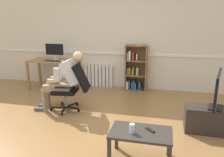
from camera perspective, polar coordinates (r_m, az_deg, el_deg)
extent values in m
plane|color=olive|center=(3.95, -5.11, -12.85)|extent=(18.00, 18.00, 0.00)
cube|color=beige|center=(6.09, 2.60, 10.25)|extent=(12.00, 0.10, 2.70)
cube|color=white|center=(6.07, 2.44, 6.16)|extent=(12.00, 0.03, 0.05)
cube|color=#9E7547|center=(6.43, -20.23, 0.64)|extent=(0.06, 0.06, 0.72)
cube|color=#9E7547|center=(5.84, -9.91, -0.02)|extent=(0.06, 0.06, 0.72)
cube|color=#9E7547|center=(6.35, -7.89, 1.26)|extent=(0.06, 0.06, 0.72)
cube|color=#9E7547|center=(6.90, -17.63, 1.78)|extent=(0.06, 0.06, 0.72)
cube|color=#9E7547|center=(6.28, -14.31, 4.31)|extent=(1.33, 0.66, 0.04)
cube|color=silver|center=(6.32, -14.06, 4.62)|extent=(0.18, 0.14, 0.01)
cube|color=silver|center=(6.33, -14.01, 5.15)|extent=(0.04, 0.02, 0.10)
cube|color=silver|center=(6.30, -14.13, 7.08)|extent=(0.55, 0.02, 0.33)
cube|color=black|center=(6.29, -14.19, 7.06)|extent=(0.51, 0.00, 0.30)
cube|color=black|center=(6.13, -14.62, 4.32)|extent=(0.41, 0.12, 0.02)
cube|color=white|center=(6.03, -12.23, 4.34)|extent=(0.06, 0.10, 0.03)
cube|color=brown|center=(5.95, 3.54, 2.74)|extent=(0.03, 0.28, 1.18)
cube|color=brown|center=(5.88, 8.55, 2.47)|extent=(0.03, 0.28, 1.18)
cube|color=brown|center=(6.04, 6.20, 2.88)|extent=(0.52, 0.02, 1.18)
cube|color=brown|center=(6.06, 5.88, -2.74)|extent=(0.49, 0.28, 0.03)
cube|color=brown|center=(5.95, 5.98, 0.80)|extent=(0.49, 0.28, 0.03)
cube|color=brown|center=(5.87, 6.08, 4.45)|extent=(0.49, 0.28, 0.03)
cube|color=brown|center=(5.82, 6.18, 8.18)|extent=(0.49, 0.28, 0.03)
cube|color=white|center=(6.04, 3.92, -1.59)|extent=(0.05, 0.19, 0.21)
cube|color=#38844C|center=(5.96, 4.00, 1.88)|extent=(0.04, 0.19, 0.18)
cube|color=beige|center=(5.88, 4.06, 5.56)|extent=(0.03, 0.19, 0.18)
cube|color=#2D519E|center=(6.04, 4.41, -1.44)|extent=(0.03, 0.19, 0.23)
cube|color=orange|center=(5.96, 4.50, 1.94)|extent=(0.04, 0.19, 0.19)
cube|color=white|center=(5.86, 4.54, 5.74)|extent=(0.05, 0.19, 0.23)
cube|color=#38844C|center=(6.02, 5.08, -1.80)|extent=(0.03, 0.19, 0.18)
cube|color=orange|center=(5.93, 5.21, 1.69)|extent=(0.03, 0.19, 0.16)
cube|color=black|center=(5.85, 5.32, 5.32)|extent=(0.03, 0.19, 0.15)
cube|color=#2D519E|center=(6.03, 5.52, -1.51)|extent=(0.04, 0.19, 0.23)
cube|color=#38844C|center=(5.92, 5.44, 1.93)|extent=(0.03, 0.19, 0.21)
cube|color=red|center=(5.84, 5.38, 5.57)|extent=(0.04, 0.19, 0.20)
cube|color=#2D519E|center=(6.01, 5.87, -1.88)|extent=(0.05, 0.19, 0.17)
cube|color=gold|center=(5.93, 6.29, 1.85)|extent=(0.03, 0.19, 0.19)
cube|color=white|center=(5.86, 6.29, 5.39)|extent=(0.03, 0.19, 0.17)
cube|color=#2D519E|center=(6.00, 6.96, -1.74)|extent=(0.05, 0.19, 0.21)
cube|color=#6699A3|center=(5.93, 6.53, 1.85)|extent=(0.05, 0.19, 0.20)
cube|color=orange|center=(5.77, 7.04, 8.36)|extent=(0.16, 0.22, 0.02)
cube|color=white|center=(6.45, -7.34, 0.97)|extent=(0.08, 0.08, 0.61)
cube|color=white|center=(6.41, -6.48, 0.92)|extent=(0.08, 0.08, 0.61)
cube|color=white|center=(6.38, -5.61, 0.87)|extent=(0.08, 0.08, 0.61)
cube|color=white|center=(6.35, -4.73, 0.82)|extent=(0.08, 0.08, 0.61)
cube|color=white|center=(6.32, -3.84, 0.77)|extent=(0.08, 0.08, 0.61)
cube|color=white|center=(6.29, -2.94, 0.72)|extent=(0.08, 0.08, 0.61)
cube|color=white|center=(6.26, -2.04, 0.66)|extent=(0.08, 0.08, 0.61)
cube|color=white|center=(6.24, -1.12, 0.61)|extent=(0.08, 0.08, 0.61)
cube|color=white|center=(6.21, -0.20, 0.56)|extent=(0.08, 0.08, 0.61)
cube|color=black|center=(4.71, -11.89, -7.55)|extent=(0.08, 0.30, 0.02)
cylinder|color=black|center=(4.59, -12.41, -8.68)|extent=(0.03, 0.06, 0.06)
cube|color=black|center=(4.76, -9.88, -7.18)|extent=(0.30, 0.09, 0.02)
cylinder|color=black|center=(4.70, -8.30, -7.91)|extent=(0.06, 0.03, 0.06)
cube|color=black|center=(4.93, -9.99, -6.43)|extent=(0.17, 0.28, 0.02)
cylinder|color=black|center=(5.03, -8.64, -6.39)|extent=(0.05, 0.06, 0.06)
cube|color=black|center=(4.97, -11.97, -6.32)|extent=(0.23, 0.24, 0.02)
cylinder|color=black|center=(5.12, -12.50, -6.18)|extent=(0.05, 0.06, 0.06)
cube|color=black|center=(4.84, -13.16, -6.98)|extent=(0.29, 0.16, 0.02)
cylinder|color=black|center=(4.86, -14.92, -7.49)|extent=(0.06, 0.04, 0.06)
cylinder|color=gray|center=(4.78, -11.48, -5.10)|extent=(0.05, 0.05, 0.30)
cube|color=black|center=(4.73, -11.59, -2.99)|extent=(0.52, 0.52, 0.07)
cube|color=black|center=(4.56, -7.61, 0.32)|extent=(0.35, 0.47, 0.53)
cube|color=black|center=(4.92, -10.60, -0.48)|extent=(0.28, 0.08, 0.03)
cube|color=black|center=(4.44, -12.39, -2.23)|extent=(0.28, 0.08, 0.03)
cube|color=#937F60|center=(4.70, -11.65, -1.77)|extent=(0.31, 0.37, 0.14)
cube|color=silver|center=(4.58, -10.13, 1.61)|extent=(0.43, 0.39, 0.52)
sphere|color=#D6A884|center=(4.49, -8.50, 5.40)|extent=(0.20, 0.20, 0.20)
cube|color=black|center=(4.76, -14.95, -0.50)|extent=(0.15, 0.06, 0.02)
cube|color=#937F60|center=(4.86, -13.66, -1.70)|extent=(0.43, 0.19, 0.13)
cylinder|color=#937F60|center=(5.01, -15.76, -4.45)|extent=(0.10, 0.10, 0.46)
cube|color=#4C4C51|center=(5.11, -16.66, -6.49)|extent=(0.23, 0.12, 0.06)
cube|color=#937F60|center=(4.68, -14.44, -2.38)|extent=(0.43, 0.19, 0.13)
cylinder|color=#937F60|center=(4.83, -16.59, -5.22)|extent=(0.10, 0.10, 0.46)
cube|color=#4C4C51|center=(4.94, -17.51, -7.31)|extent=(0.23, 0.12, 0.06)
cube|color=silver|center=(4.81, -12.42, 1.86)|extent=(0.11, 0.09, 0.26)
cube|color=#D6A884|center=(4.81, -13.68, 0.00)|extent=(0.25, 0.10, 0.07)
cube|color=silver|center=(4.51, -13.62, 0.95)|extent=(0.11, 0.09, 0.26)
cube|color=#D6A884|center=(4.64, -14.43, -0.60)|extent=(0.25, 0.10, 0.07)
cube|color=#2D2823|center=(4.16, 24.04, -9.44)|extent=(0.91, 0.37, 0.43)
cube|color=black|center=(4.08, 24.37, -6.58)|extent=(0.27, 0.36, 0.02)
cylinder|color=black|center=(4.07, 24.42, -6.12)|extent=(0.04, 0.04, 0.05)
cube|color=black|center=(3.98, 24.85, -2.29)|extent=(0.24, 0.83, 0.52)
cube|color=#B7D1F9|center=(3.98, 25.16, -2.32)|extent=(0.20, 0.78, 0.48)
cube|color=#332D28|center=(3.02, -0.69, -17.99)|extent=(0.04, 0.04, 0.39)
cube|color=#332D28|center=(3.32, 14.06, -15.14)|extent=(0.04, 0.04, 0.39)
cube|color=#332D28|center=(3.38, 1.15, -14.12)|extent=(0.04, 0.04, 0.39)
cube|color=#332D28|center=(3.04, 7.22, -13.24)|extent=(0.79, 0.49, 0.03)
cylinder|color=silver|center=(2.97, 5.02, -12.30)|extent=(0.07, 0.07, 0.12)
cube|color=black|center=(3.07, 9.51, -12.55)|extent=(0.13, 0.13, 0.02)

